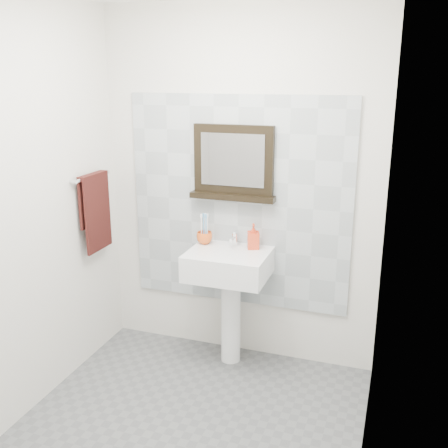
# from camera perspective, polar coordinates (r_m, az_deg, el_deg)

# --- Properties ---
(floor) EXTENTS (2.00, 2.20, 0.01)m
(floor) POSITION_cam_1_polar(r_m,az_deg,el_deg) (3.29, -4.77, -22.21)
(floor) COLOR #5B5D60
(floor) RESTS_ON ground
(back_wall) EXTENTS (2.00, 0.01, 2.50)m
(back_wall) POSITION_cam_1_polar(r_m,az_deg,el_deg) (3.69, 1.63, 3.85)
(back_wall) COLOR silver
(back_wall) RESTS_ON ground
(front_wall) EXTENTS (2.00, 0.01, 2.50)m
(front_wall) POSITION_cam_1_polar(r_m,az_deg,el_deg) (1.82, -19.91, -10.45)
(front_wall) COLOR silver
(front_wall) RESTS_ON ground
(left_wall) EXTENTS (0.01, 2.20, 2.50)m
(left_wall) POSITION_cam_1_polar(r_m,az_deg,el_deg) (3.23, -21.80, 0.87)
(left_wall) COLOR silver
(left_wall) RESTS_ON ground
(right_wall) EXTENTS (0.01, 2.20, 2.50)m
(right_wall) POSITION_cam_1_polar(r_m,az_deg,el_deg) (2.47, 16.28, -3.05)
(right_wall) COLOR silver
(right_wall) RESTS_ON ground
(splashback) EXTENTS (1.60, 0.02, 1.50)m
(splashback) POSITION_cam_1_polar(r_m,az_deg,el_deg) (3.70, 1.56, 2.30)
(splashback) COLOR #A5AFB3
(splashback) RESTS_ON back_wall
(pedestal_sink) EXTENTS (0.55, 0.44, 0.96)m
(pedestal_sink) POSITION_cam_1_polar(r_m,az_deg,el_deg) (3.65, 0.53, -5.70)
(pedestal_sink) COLOR white
(pedestal_sink) RESTS_ON ground
(toothbrush_cup) EXTENTS (0.12, 0.12, 0.09)m
(toothbrush_cup) POSITION_cam_1_polar(r_m,az_deg,el_deg) (3.74, -2.14, -1.51)
(toothbrush_cup) COLOR #E1571A
(toothbrush_cup) RESTS_ON pedestal_sink
(toothbrushes) EXTENTS (0.05, 0.04, 0.21)m
(toothbrushes) POSITION_cam_1_polar(r_m,az_deg,el_deg) (3.72, -2.11, -0.33)
(toothbrushes) COLOR white
(toothbrushes) RESTS_ON toothbrush_cup
(soap_dispenser) EXTENTS (0.10, 0.10, 0.18)m
(soap_dispenser) POSITION_cam_1_polar(r_m,az_deg,el_deg) (3.63, 3.21, -1.35)
(soap_dispenser) COLOR red
(soap_dispenser) RESTS_ON pedestal_sink
(framed_mirror) EXTENTS (0.61, 0.11, 0.52)m
(framed_mirror) POSITION_cam_1_polar(r_m,az_deg,el_deg) (3.63, 1.05, 6.51)
(framed_mirror) COLOR black
(framed_mirror) RESTS_ON back_wall
(towel_bar) EXTENTS (0.07, 0.40, 0.03)m
(towel_bar) POSITION_cam_1_polar(r_m,az_deg,el_deg) (3.75, -14.15, 5.04)
(towel_bar) COLOR silver
(towel_bar) RESTS_ON left_wall
(hand_towel) EXTENTS (0.06, 0.30, 0.55)m
(hand_towel) POSITION_cam_1_polar(r_m,az_deg,el_deg) (3.79, -13.84, 1.91)
(hand_towel) COLOR black
(hand_towel) RESTS_ON towel_bar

